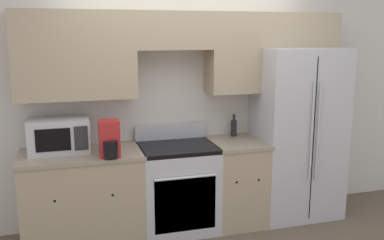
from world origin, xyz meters
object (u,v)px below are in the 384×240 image
Objects in this scene: microwave at (59,135)px; oven_range at (177,187)px; refrigerator at (294,132)px; bottle at (234,127)px.

oven_range is at bearing -4.39° from microwave.
refrigerator is 3.31× the size of microwave.
bottle is at bearing 17.44° from oven_range.
refrigerator is 0.67m from bottle.
bottle is at bearing 4.14° from microwave.
oven_range is at bearing -177.04° from refrigerator.
refrigerator is at bearing -0.37° from microwave.
microwave is at bearing 179.63° from refrigerator.
microwave is at bearing -175.86° from bottle.
refrigerator reaches higher than oven_range.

